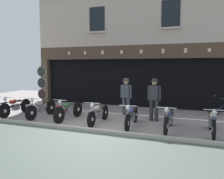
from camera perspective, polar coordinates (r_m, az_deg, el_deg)
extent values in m
cube|color=gray|center=(12.61, 4.66, -4.52)|extent=(23.53, 10.00, 0.08)
cube|color=#A9A699|center=(8.11, -5.30, -10.02)|extent=(23.53, 0.16, 0.18)
cube|color=black|center=(14.66, 7.23, 2.18)|extent=(10.61, 4.00, 2.60)
cube|color=#4C3D2D|center=(15.11, -15.72, 2.12)|extent=(0.44, 0.36, 2.60)
cube|color=black|center=(12.96, 5.40, 2.30)|extent=(10.14, 0.03, 2.18)
cube|color=#443326|center=(12.54, 4.93, 9.14)|extent=(11.53, 0.24, 0.70)
cube|color=#C6B789|center=(13.94, -10.46, 8.73)|extent=(0.14, 0.03, 0.18)
cube|color=#C6B789|center=(13.43, -6.60, 8.90)|extent=(0.14, 0.03, 0.20)
cube|color=#C6B789|center=(12.97, -2.33, 9.04)|extent=(0.14, 0.03, 0.22)
cube|color=#C6B789|center=(12.58, 2.34, 9.14)|extent=(0.14, 0.03, 0.18)
cube|color=#C6B789|center=(12.28, 7.14, 9.19)|extent=(0.14, 0.03, 0.20)
cube|color=#C6B789|center=(12.06, 12.34, 9.16)|extent=(0.14, 0.03, 0.22)
cube|color=#C6B789|center=(11.94, 17.51, 9.06)|extent=(0.14, 0.03, 0.22)
cube|color=#C6B789|center=(11.92, 22.68, 8.89)|extent=(0.14, 0.03, 0.16)
cube|color=#B29F8F|center=(12.85, 5.11, 17.17)|extent=(11.53, 0.40, 2.91)
cube|color=black|center=(13.33, -3.69, 16.77)|extent=(0.90, 0.02, 1.30)
cube|color=#B29F8F|center=(13.18, -3.74, 13.81)|extent=(1.10, 0.12, 0.10)
cube|color=black|center=(12.26, 14.15, 17.58)|extent=(0.90, 0.02, 1.30)
cube|color=#B29F8F|center=(12.10, 14.04, 14.37)|extent=(1.10, 0.12, 0.10)
cylinder|color=black|center=(10.86, -24.79, -4.78)|extent=(0.11, 0.65, 0.65)
cylinder|color=silver|center=(10.86, -24.79, -4.78)|extent=(0.11, 0.15, 0.14)
cylinder|color=black|center=(11.91, -20.32, -3.70)|extent=(0.12, 0.65, 0.65)
cylinder|color=silver|center=(11.91, -20.32, -3.70)|extent=(0.12, 0.15, 0.14)
cube|color=black|center=(11.36, -22.47, -3.62)|extent=(0.16, 1.28, 0.07)
cube|color=slate|center=(11.37, -22.46, -3.97)|extent=(0.22, 0.33, 0.26)
ellipsoid|color=maroon|center=(11.20, -23.06, -2.74)|extent=(0.25, 0.47, 0.20)
ellipsoid|color=#38281E|center=(11.52, -21.72, -2.56)|extent=(0.22, 0.31, 0.10)
cube|color=black|center=(10.81, -24.87, -2.99)|extent=(0.12, 0.37, 0.04)
sphere|color=silver|center=(10.83, -24.69, -2.13)|extent=(0.15, 0.15, 0.15)
cylinder|color=silver|center=(10.82, -24.71, -1.71)|extent=(0.62, 0.07, 0.02)
cylinder|color=silver|center=(10.84, -24.71, -3.24)|extent=(0.05, 0.27, 0.61)
cylinder|color=black|center=(10.07, -19.14, -5.40)|extent=(0.08, 0.64, 0.64)
cylinder|color=silver|center=(10.07, -19.14, -5.40)|extent=(0.10, 0.14, 0.14)
cylinder|color=black|center=(11.07, -14.70, -4.27)|extent=(0.09, 0.64, 0.64)
cylinder|color=silver|center=(11.07, -14.70, -4.27)|extent=(0.11, 0.14, 0.14)
cube|color=gray|center=(10.54, -16.83, -4.17)|extent=(0.09, 1.20, 0.07)
cube|color=slate|center=(10.55, -16.82, -4.55)|extent=(0.20, 0.32, 0.26)
ellipsoid|color=gray|center=(10.38, -17.40, -3.21)|extent=(0.23, 0.46, 0.20)
ellipsoid|color=#38281E|center=(10.69, -16.07, -3.03)|extent=(0.20, 0.30, 0.10)
cube|color=gray|center=(10.01, -19.20, -3.50)|extent=(0.11, 0.36, 0.04)
sphere|color=silver|center=(10.03, -19.01, -2.54)|extent=(0.15, 0.15, 0.15)
cylinder|color=silver|center=(10.02, -19.02, -2.09)|extent=(0.62, 0.03, 0.02)
cylinder|color=silver|center=(10.04, -19.04, -3.74)|extent=(0.04, 0.27, 0.61)
cylinder|color=black|center=(9.25, -12.78, -6.13)|extent=(0.10, 0.66, 0.65)
cylinder|color=silver|center=(9.25, -12.78, -6.13)|extent=(0.11, 0.15, 0.14)
cylinder|color=black|center=(10.34, -8.39, -4.79)|extent=(0.11, 0.66, 0.65)
cylinder|color=silver|center=(10.34, -8.39, -4.79)|extent=(0.12, 0.15, 0.14)
cube|color=#541D1D|center=(9.77, -10.48, -4.74)|extent=(0.12, 1.23, 0.07)
cube|color=slate|center=(9.78, -10.47, -5.14)|extent=(0.21, 0.33, 0.26)
ellipsoid|color=#275334|center=(9.60, -11.03, -3.72)|extent=(0.24, 0.47, 0.20)
ellipsoid|color=#38281E|center=(9.93, -9.72, -3.49)|extent=(0.21, 0.31, 0.10)
cube|color=#541D1D|center=(9.19, -12.83, -4.01)|extent=(0.12, 0.36, 0.04)
sphere|color=silver|center=(9.21, -12.63, -3.02)|extent=(0.15, 0.15, 0.15)
cylinder|color=silver|center=(9.20, -12.64, -2.53)|extent=(0.62, 0.05, 0.02)
cylinder|color=silver|center=(9.23, -12.68, -4.32)|extent=(0.05, 0.29, 0.60)
cylinder|color=black|center=(8.51, -5.05, -7.24)|extent=(0.08, 0.60, 0.60)
cylinder|color=silver|center=(8.51, -5.05, -7.24)|extent=(0.10, 0.13, 0.13)
cylinder|color=black|center=(9.69, -1.75, -5.61)|extent=(0.09, 0.60, 0.60)
cylinder|color=silver|center=(9.69, -1.75, -5.61)|extent=(0.11, 0.13, 0.13)
cube|color=gray|center=(9.07, -3.29, -5.63)|extent=(0.09, 1.21, 0.07)
cube|color=slate|center=(9.09, -3.29, -6.07)|extent=(0.21, 0.32, 0.26)
ellipsoid|color=gray|center=(8.89, -3.71, -4.56)|extent=(0.23, 0.46, 0.20)
ellipsoid|color=#38281E|center=(9.25, -2.72, -4.27)|extent=(0.21, 0.30, 0.10)
cube|color=gray|center=(8.44, -5.07, -5.12)|extent=(0.11, 0.36, 0.04)
sphere|color=silver|center=(8.47, -4.91, -3.86)|extent=(0.15, 0.15, 0.15)
cylinder|color=silver|center=(8.45, -4.92, -3.32)|extent=(0.62, 0.03, 0.02)
cylinder|color=silver|center=(8.49, -4.96, -5.28)|extent=(0.04, 0.23, 0.62)
cylinder|color=black|center=(7.93, 3.78, -8.18)|extent=(0.12, 0.61, 0.61)
cylinder|color=silver|center=(7.93, 3.78, -8.18)|extent=(0.11, 0.14, 0.13)
cylinder|color=black|center=(9.31, 5.68, -6.09)|extent=(0.13, 0.61, 0.61)
cylinder|color=silver|center=(9.31, 5.68, -6.09)|extent=(0.12, 0.14, 0.13)
cube|color=black|center=(8.59, 4.81, -6.27)|extent=(0.18, 1.33, 0.07)
cube|color=slate|center=(8.61, 4.81, -6.72)|extent=(0.23, 0.34, 0.26)
ellipsoid|color=navy|center=(8.39, 4.59, -5.17)|extent=(0.26, 0.48, 0.20)
ellipsoid|color=#38281E|center=(8.81, 5.16, -4.78)|extent=(0.22, 0.32, 0.10)
cube|color=black|center=(7.86, 3.79, -5.88)|extent=(0.13, 0.37, 0.04)
sphere|color=silver|center=(7.88, 3.89, -4.54)|extent=(0.15, 0.15, 0.15)
cylinder|color=silver|center=(7.87, 3.90, -3.97)|extent=(0.62, 0.08, 0.02)
cylinder|color=silver|center=(7.91, 3.85, -6.07)|extent=(0.06, 0.28, 0.60)
cylinder|color=black|center=(7.63, 13.01, -8.75)|extent=(0.07, 0.64, 0.64)
cylinder|color=silver|center=(7.63, 13.01, -8.75)|extent=(0.10, 0.14, 0.14)
cylinder|color=black|center=(9.02, 14.25, -6.52)|extent=(0.08, 0.64, 0.64)
cylinder|color=silver|center=(9.02, 14.25, -6.52)|extent=(0.11, 0.14, 0.14)
cube|color=black|center=(8.29, 13.71, -6.74)|extent=(0.08, 1.32, 0.07)
cube|color=slate|center=(8.31, 13.69, -7.21)|extent=(0.20, 0.32, 0.26)
ellipsoid|color=navy|center=(8.09, 13.59, -5.61)|extent=(0.22, 0.46, 0.20)
ellipsoid|color=#38281E|center=(8.51, 13.95, -5.19)|extent=(0.20, 0.30, 0.10)
cube|color=black|center=(7.55, 13.07, -6.25)|extent=(0.10, 0.36, 0.04)
sphere|color=silver|center=(7.58, 13.16, -4.98)|extent=(0.15, 0.15, 0.15)
cylinder|color=silver|center=(7.56, 13.18, -4.38)|extent=(0.62, 0.03, 0.02)
cylinder|color=silver|center=(7.60, 13.11, -6.56)|extent=(0.04, 0.29, 0.60)
cylinder|color=black|center=(7.68, 23.59, -8.94)|extent=(0.09, 0.66, 0.66)
cylinder|color=silver|center=(7.68, 23.59, -8.94)|extent=(0.11, 0.15, 0.14)
cylinder|color=black|center=(8.98, 22.89, -6.81)|extent=(0.10, 0.66, 0.66)
cylinder|color=silver|center=(8.98, 22.89, -6.81)|extent=(0.12, 0.15, 0.14)
cube|color=#222B45|center=(8.30, 23.24, -6.98)|extent=(0.12, 1.23, 0.07)
cube|color=slate|center=(8.32, 23.22, -7.45)|extent=(0.21, 0.33, 0.26)
ellipsoid|color=#AF9D8F|center=(8.10, 23.38, -5.85)|extent=(0.24, 0.47, 0.20)
ellipsoid|color=#38281E|center=(8.50, 23.17, -5.45)|extent=(0.21, 0.31, 0.10)
cube|color=#222B45|center=(7.60, 23.69, -6.39)|extent=(0.11, 0.36, 0.04)
sphere|color=silver|center=(7.63, 23.70, -5.19)|extent=(0.15, 0.15, 0.15)
cylinder|color=silver|center=(7.62, 23.73, -4.60)|extent=(0.62, 0.05, 0.02)
cylinder|color=silver|center=(7.65, 23.65, -6.76)|extent=(0.04, 0.23, 0.62)
cylinder|color=#3D424C|center=(10.54, 3.94, -4.10)|extent=(0.15, 0.15, 0.81)
cylinder|color=#3D424C|center=(10.65, 2.91, -3.99)|extent=(0.15, 0.15, 0.81)
cube|color=#3D424C|center=(10.50, 3.44, -0.42)|extent=(0.42, 0.30, 0.58)
cube|color=silver|center=(10.59, 3.77, 0.01)|extent=(0.14, 0.05, 0.32)
cube|color=brown|center=(10.60, 3.80, -0.04)|extent=(0.05, 0.02, 0.30)
cylinder|color=#3D424C|center=(10.38, 4.56, -0.67)|extent=(0.09, 0.09, 0.56)
cylinder|color=#3D424C|center=(10.62, 2.35, -0.51)|extent=(0.09, 0.09, 0.56)
sphere|color=tan|center=(10.46, 3.46, 1.80)|extent=(0.21, 0.21, 0.21)
cylinder|color=#4C4238|center=(10.46, 3.46, 2.12)|extent=(0.37, 0.37, 0.01)
cylinder|color=#4C4238|center=(10.45, 3.46, 2.44)|extent=(0.23, 0.23, 0.12)
cylinder|color=#2D2D33|center=(9.54, 10.80, -5.05)|extent=(0.15, 0.15, 0.88)
cylinder|color=#2D2D33|center=(9.63, 9.59, -4.93)|extent=(0.15, 0.15, 0.88)
cube|color=#2D2D33|center=(9.48, 10.27, -0.79)|extent=(0.42, 0.30, 0.58)
cube|color=silver|center=(9.57, 10.55, -0.31)|extent=(0.14, 0.05, 0.32)
cube|color=brown|center=(9.59, 10.58, -0.37)|extent=(0.05, 0.02, 0.30)
cylinder|color=#2D2D33|center=(9.39, 11.57, -1.09)|extent=(0.09, 0.09, 0.57)
cylinder|color=#2D2D33|center=(9.58, 8.98, -0.91)|extent=(0.09, 0.09, 0.57)
sphere|color=tan|center=(9.44, 10.31, 1.61)|extent=(0.20, 0.20, 0.20)
cylinder|color=#332D28|center=(9.44, 10.32, 1.94)|extent=(0.33, 0.33, 0.01)
cylinder|color=#332D28|center=(9.43, 10.32, 2.27)|extent=(0.21, 0.21, 0.11)
cylinder|color=#232328|center=(13.01, -16.70, 0.84)|extent=(0.06, 0.06, 2.29)
cylinder|color=#23281E|center=(12.95, -16.85, 4.21)|extent=(0.52, 0.03, 0.52)
torus|color=silver|center=(12.96, -16.81, 4.21)|extent=(0.55, 0.04, 0.55)
cylinder|color=black|center=(12.98, -16.77, 1.56)|extent=(0.52, 0.03, 0.52)
torus|color=beige|center=(12.99, -16.73, 1.56)|extent=(0.55, 0.04, 0.55)
cylinder|color=black|center=(13.03, -16.69, -1.08)|extent=(0.52, 0.03, 0.52)
torus|color=beige|center=(13.05, -16.65, -1.07)|extent=(0.55, 0.04, 0.55)
cube|color=silver|center=(12.42, 13.80, 3.30)|extent=(0.79, 0.02, 0.96)
cube|color=#232328|center=(12.40, 13.84, 5.05)|extent=(0.79, 0.01, 0.20)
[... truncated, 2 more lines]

